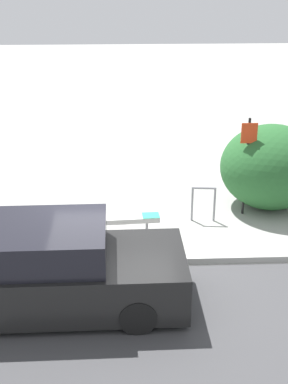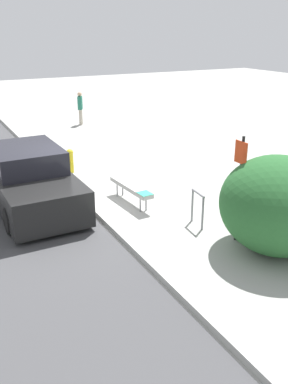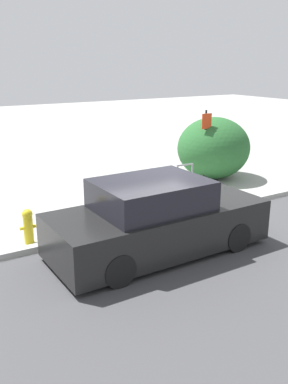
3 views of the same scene
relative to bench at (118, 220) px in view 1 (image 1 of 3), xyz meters
name	(u,v)px [view 1 (image 1 of 3)]	position (x,y,z in m)	size (l,w,h in m)	color
ground_plane	(114,264)	(-0.09, -1.05, -0.44)	(60.00, 60.00, 0.00)	#9E9E99
curb	(114,261)	(-0.09, -1.05, -0.38)	(60.00, 0.20, 0.13)	#A8A8A3
bench	(118,220)	(0.00, 0.00, 0.00)	(1.77, 0.42, 0.51)	gray
bike_rack	(203,200)	(1.91, 0.77, 0.06)	(0.55, 0.11, 0.83)	gray
sign_post	(247,158)	(2.90, 1.09, 0.94)	(0.36, 0.08, 2.30)	black
shrub_hedge	(271,167)	(3.61, 1.51, 0.56)	(2.41, 2.26, 2.00)	#28602D
parked_car_near	(52,270)	(-1.11, -2.35, 0.24)	(4.41, 1.87, 1.52)	black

